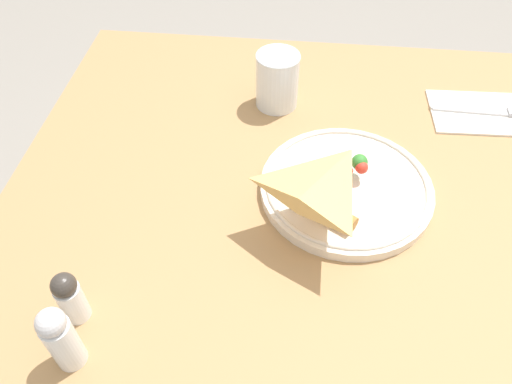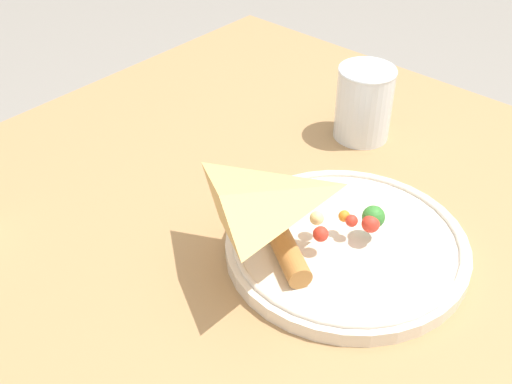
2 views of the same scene
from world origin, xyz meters
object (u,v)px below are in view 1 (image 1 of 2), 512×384
at_px(milk_glass, 277,81).
at_px(salt_shaker, 60,338).
at_px(butter_knife, 499,112).
at_px(napkin_folded, 492,113).
at_px(plate_pizza, 345,187).
at_px(pepper_shaker, 70,297).
at_px(dining_table, 412,224).

relative_size(milk_glass, salt_shaker, 0.97).
bearing_deg(salt_shaker, butter_knife, -138.99).
height_order(napkin_folded, salt_shaker, salt_shaker).
distance_m(plate_pizza, pepper_shaker, 0.40).
bearing_deg(dining_table, plate_pizza, 14.55).
height_order(milk_glass, salt_shaker, salt_shaker).
height_order(dining_table, plate_pizza, plate_pizza).
height_order(dining_table, napkin_folded, napkin_folded).
relative_size(milk_glass, pepper_shaker, 1.22).
xyz_separation_m(dining_table, butter_knife, (-0.14, -0.18, 0.10)).
xyz_separation_m(dining_table, napkin_folded, (-0.13, -0.18, 0.10)).
bearing_deg(pepper_shaker, napkin_folded, -142.32).
xyz_separation_m(salt_shaker, pepper_shaker, (0.01, -0.05, -0.01)).
bearing_deg(dining_table, milk_glass, -35.46).
bearing_deg(butter_knife, salt_shaker, 42.63).
xyz_separation_m(milk_glass, pepper_shaker, (0.21, 0.44, -0.01)).
height_order(napkin_folded, butter_knife, butter_knife).
bearing_deg(pepper_shaker, plate_pizza, -144.07).
xyz_separation_m(dining_table, milk_glass, (0.24, -0.17, 0.14)).
bearing_deg(plate_pizza, napkin_folded, -140.23).
xyz_separation_m(plate_pizza, pepper_shaker, (0.32, 0.23, 0.03)).
distance_m(milk_glass, butter_knife, 0.39).
bearing_deg(butter_knife, pepper_shaker, 38.77).
height_order(plate_pizza, napkin_folded, plate_pizza).
distance_m(dining_table, plate_pizza, 0.17).
distance_m(butter_knife, pepper_shaker, 0.74).
bearing_deg(milk_glass, plate_pizza, 119.90).
relative_size(napkin_folded, pepper_shaker, 2.66).
height_order(dining_table, butter_knife, butter_knife).
bearing_deg(dining_table, salt_shaker, 36.49).
bearing_deg(salt_shaker, plate_pizza, -137.03).
xyz_separation_m(butter_knife, salt_shaker, (0.58, 0.50, 0.04)).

